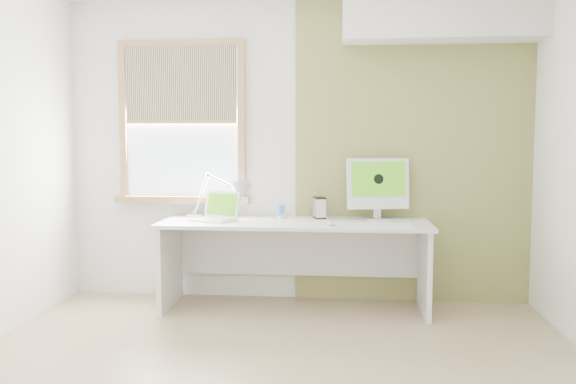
# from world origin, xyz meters

# --- Properties ---
(room) EXTENTS (4.04, 3.54, 2.64)m
(room) POSITION_xyz_m (0.00, 0.00, 1.30)
(room) COLOR tan
(room) RESTS_ON ground
(accent_wall) EXTENTS (2.00, 0.02, 2.60)m
(accent_wall) POSITION_xyz_m (1.00, 1.74, 1.30)
(accent_wall) COLOR olive
(accent_wall) RESTS_ON room
(soffit) EXTENTS (1.60, 0.40, 0.42)m
(soffit) POSITION_xyz_m (1.20, 1.57, 2.40)
(soffit) COLOR white
(soffit) RESTS_ON room
(window) EXTENTS (1.20, 0.14, 1.42)m
(window) POSITION_xyz_m (-1.00, 1.71, 1.54)
(window) COLOR #996F44
(window) RESTS_ON room
(desk) EXTENTS (2.20, 0.70, 0.73)m
(desk) POSITION_xyz_m (0.02, 1.44, 0.53)
(desk) COLOR silver
(desk) RESTS_ON room
(desk_lamp) EXTENTS (0.64, 0.40, 0.39)m
(desk_lamp) POSITION_xyz_m (-0.52, 1.48, 0.93)
(desk_lamp) COLOR silver
(desk_lamp) RESTS_ON desk
(laptop) EXTENTS (0.42, 0.39, 0.24)m
(laptop) POSITION_xyz_m (-0.62, 1.39, 0.79)
(laptop) COLOR silver
(laptop) RESTS_ON desk
(phone_dock) EXTENTS (0.07, 0.07, 0.13)m
(phone_dock) POSITION_xyz_m (-0.10, 1.55, 0.77)
(phone_dock) COLOR silver
(phone_dock) RESTS_ON desk
(external_drive) EXTENTS (0.12, 0.16, 0.18)m
(external_drive) POSITION_xyz_m (0.21, 1.60, 0.82)
(external_drive) COLOR silver
(external_drive) RESTS_ON desk
(imac) EXTENTS (0.53, 0.21, 0.51)m
(imac) POSITION_xyz_m (0.70, 1.60, 1.02)
(imac) COLOR silver
(imac) RESTS_ON desk
(keyboard) EXTENTS (0.45, 0.13, 0.02)m
(keyboard) POSITION_xyz_m (0.74, 1.22, 0.74)
(keyboard) COLOR white
(keyboard) RESTS_ON desk
(mouse) EXTENTS (0.07, 0.10, 0.03)m
(mouse) POSITION_xyz_m (0.32, 1.19, 0.74)
(mouse) COLOR white
(mouse) RESTS_ON desk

